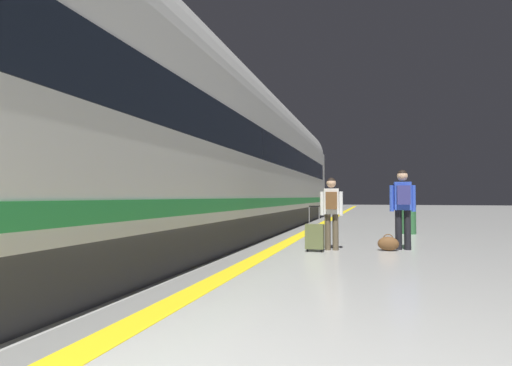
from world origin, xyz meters
The scene contains 8 objects.
safety_line_strip centered at (-0.68, 10.00, 0.00)m, with size 0.36×80.00×0.01m, color yellow.
tactile_edge_band centered at (-0.98, 10.00, 0.00)m, with size 0.56×80.00×0.01m, color slate.
high_speed_train centered at (-2.73, 6.42, 2.51)m, with size 2.94×35.81×4.97m.
passenger_near centered at (0.55, 8.93, 0.93)m, with size 0.49×0.32×1.57m.
suitcase_near centered at (0.22, 8.60, 0.32)m, with size 0.38×0.24×0.97m.
passenger_mid centered at (2.04, 9.43, 1.04)m, with size 0.54×0.35×1.75m.
duffel_bag_mid centered at (1.72, 9.17, 0.15)m, with size 0.44×0.26×0.36m.
waste_bin centered at (2.47, 13.42, 0.46)m, with size 0.46×0.46×0.91m.
Camera 1 is at (1.41, 0.16, 1.16)m, focal length 27.96 mm.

